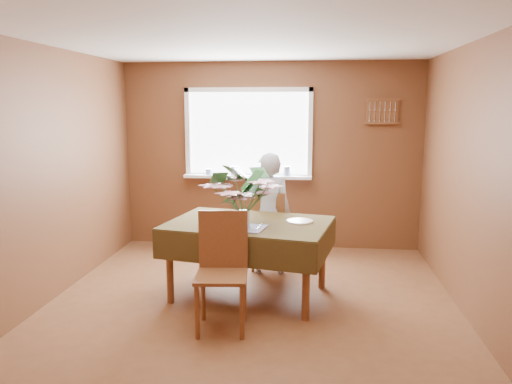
# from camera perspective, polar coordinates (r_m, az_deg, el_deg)

# --- Properties ---
(floor) EXTENTS (4.50, 4.50, 0.00)m
(floor) POSITION_cam_1_polar(r_m,az_deg,el_deg) (4.88, -0.77, -13.36)
(floor) COLOR brown
(floor) RESTS_ON ground
(ceiling) EXTENTS (4.50, 4.50, 0.00)m
(ceiling) POSITION_cam_1_polar(r_m,az_deg,el_deg) (4.52, -0.84, 17.17)
(ceiling) COLOR white
(ceiling) RESTS_ON wall_back
(wall_back) EXTENTS (4.00, 0.00, 4.00)m
(wall_back) POSITION_cam_1_polar(r_m,az_deg,el_deg) (6.76, 1.67, 4.13)
(wall_back) COLOR brown
(wall_back) RESTS_ON floor
(wall_front) EXTENTS (4.00, 0.00, 4.00)m
(wall_front) POSITION_cam_1_polar(r_m,az_deg,el_deg) (2.37, -7.89, -6.79)
(wall_front) COLOR brown
(wall_front) RESTS_ON floor
(wall_left) EXTENTS (0.00, 4.50, 4.50)m
(wall_left) POSITION_cam_1_polar(r_m,az_deg,el_deg) (5.19, -23.29, 1.58)
(wall_left) COLOR brown
(wall_left) RESTS_ON floor
(wall_right) EXTENTS (0.00, 4.50, 4.50)m
(wall_right) POSITION_cam_1_polar(r_m,az_deg,el_deg) (4.72, 24.06, 0.77)
(wall_right) COLOR brown
(wall_right) RESTS_ON floor
(window_assembly) EXTENTS (1.72, 0.20, 1.22)m
(window_assembly) POSITION_cam_1_polar(r_m,az_deg,el_deg) (6.73, -0.87, 5.06)
(window_assembly) COLOR white
(window_assembly) RESTS_ON wall_back
(spoon_rack) EXTENTS (0.44, 0.05, 0.33)m
(spoon_rack) POSITION_cam_1_polar(r_m,az_deg,el_deg) (6.72, 14.24, 8.93)
(spoon_rack) COLOR brown
(spoon_rack) RESTS_ON wall_back
(dining_table) EXTENTS (1.76, 1.36, 0.78)m
(dining_table) POSITION_cam_1_polar(r_m,az_deg,el_deg) (5.03, -0.81, -4.49)
(dining_table) COLOR brown
(dining_table) RESTS_ON floor
(chair_far) EXTENTS (0.46, 0.46, 0.95)m
(chair_far) POSITION_cam_1_polar(r_m,az_deg,el_deg) (5.83, 1.52, -4.10)
(chair_far) COLOR brown
(chair_far) RESTS_ON floor
(chair_near) EXTENTS (0.47, 0.47, 1.02)m
(chair_near) POSITION_cam_1_polar(r_m,az_deg,el_deg) (4.40, -3.88, -8.39)
(chair_near) COLOR brown
(chair_near) RESTS_ON floor
(seated_woman) EXTENTS (0.54, 0.37, 1.41)m
(seated_woman) POSITION_cam_1_polar(r_m,az_deg,el_deg) (5.71, 1.47, -2.48)
(seated_woman) COLOR white
(seated_woman) RESTS_ON floor
(flower_bouquet) EXTENTS (0.62, 0.62, 0.53)m
(flower_bouquet) POSITION_cam_1_polar(r_m,az_deg,el_deg) (4.78, -1.48, 0.10)
(flower_bouquet) COLOR white
(flower_bouquet) RESTS_ON dining_table
(side_plate) EXTENTS (0.27, 0.27, 0.01)m
(side_plate) POSITION_cam_1_polar(r_m,az_deg,el_deg) (5.04, 5.03, -3.34)
(side_plate) COLOR white
(side_plate) RESTS_ON dining_table
(table_knife) EXTENTS (0.05, 0.23, 0.00)m
(table_knife) POSITION_cam_1_polar(r_m,az_deg,el_deg) (4.80, 0.42, -3.94)
(table_knife) COLOR silver
(table_knife) RESTS_ON dining_table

